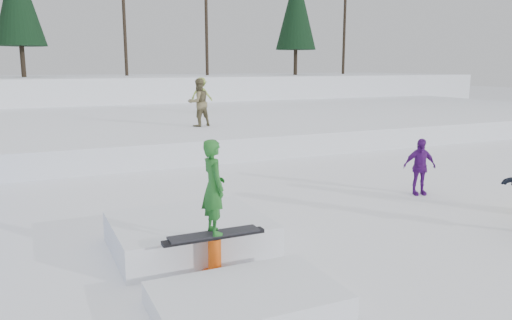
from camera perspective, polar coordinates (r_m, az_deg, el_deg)
name	(u,v)px	position (r m, az deg, el deg)	size (l,w,h in m)	color
ground	(277,238)	(9.40, 2.37, -8.93)	(120.00, 120.00, 0.00)	white
snow_berm	(87,93)	(38.14, -18.78, 7.25)	(60.00, 14.00, 2.40)	white
snow_midrise	(122,125)	(24.37, -15.06, 3.88)	(50.00, 18.00, 0.80)	white
treeline	(174,4)	(37.81, -9.31, 17.14)	(40.24, 4.22, 10.50)	black
walker_olive	(199,103)	(19.73, -6.57, 6.54)	(0.91, 0.71, 1.87)	brown
walker_ygreen	(201,95)	(25.99, -6.25, 7.42)	(1.13, 0.65, 1.76)	#96B342
spectator_purple	(420,167)	(12.96, 18.18, -0.73)	(0.83, 0.34, 1.41)	#57157E
jib_rail_feature	(202,245)	(8.24, -6.14, -9.62)	(2.60, 4.40, 2.11)	white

